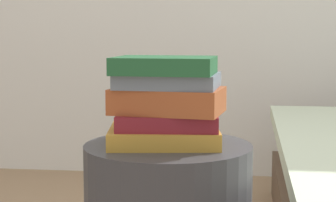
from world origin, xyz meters
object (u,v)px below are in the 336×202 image
object	(u,v)px
book_ochre	(164,136)
book_maroon	(168,121)
book_rust	(170,101)
book_forest	(165,65)
book_slate	(170,81)

from	to	relation	value
book_ochre	book_maroon	xyz separation A→B (m)	(0.01, -0.01, 0.04)
book_maroon	book_rust	bearing A→B (deg)	32.17
book_ochre	book_forest	xyz separation A→B (m)	(0.00, -0.02, 0.17)
book_rust	book_forest	distance (m)	0.08
book_forest	book_rust	bearing A→B (deg)	36.77
book_slate	book_maroon	bearing A→B (deg)	-103.37
book_forest	book_slate	bearing A→B (deg)	59.27
book_slate	book_forest	bearing A→B (deg)	-120.27
book_rust	book_slate	bearing A→B (deg)	94.18
book_maroon	book_forest	xyz separation A→B (m)	(-0.01, -0.00, 0.13)
book_maroon	book_slate	bearing A→B (deg)	68.36
book_forest	book_ochre	bearing A→B (deg)	106.72
book_ochre	book_maroon	size ratio (longest dim) A/B	1.10
book_maroon	book_forest	world-z (taller)	book_forest
book_maroon	book_slate	world-z (taller)	book_slate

